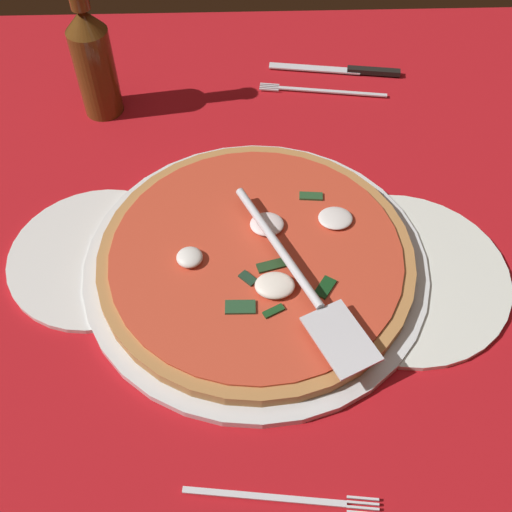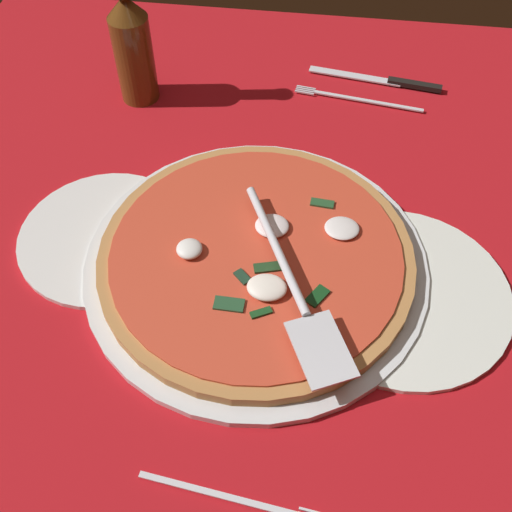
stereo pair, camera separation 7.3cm
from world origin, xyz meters
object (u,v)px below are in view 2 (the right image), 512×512
object	(u,v)px
pizza	(256,257)
beer_bottle	(132,45)
pizza_server	(293,285)
dinner_plate_right	(106,237)
dinner_plate_left	(401,294)
place_setting_near	(372,92)

from	to	relation	value
pizza	beer_bottle	distance (cm)	38.19
pizza_server	beer_bottle	size ratio (longest dim) A/B	1.13
dinner_plate_right	pizza	size ratio (longest dim) A/B	0.58
pizza	beer_bottle	size ratio (longest dim) A/B	1.62
dinner_plate_left	dinner_plate_right	bearing A→B (deg)	-6.12
pizza	dinner_plate_left	bearing A→B (deg)	173.72
pizza_server	dinner_plate_right	bearing A→B (deg)	-132.86
dinner_plate_left	dinner_plate_right	size ratio (longest dim) A/B	1.17
dinner_plate_left	place_setting_near	xyz separation A→B (cm)	(3.92, -38.11, -0.14)
dinner_plate_left	place_setting_near	world-z (taller)	place_setting_near
pizza_server	beer_bottle	distance (cm)	44.92
dinner_plate_right	beer_bottle	bearing A→B (deg)	-84.73
dinner_plate_left	dinner_plate_right	xyz separation A→B (cm)	(36.68, -3.93, 0.00)
dinner_plate_right	beer_bottle	size ratio (longest dim) A/B	0.94
dinner_plate_right	place_setting_near	world-z (taller)	place_setting_near
dinner_plate_right	place_setting_near	bearing A→B (deg)	-133.79
dinner_plate_right	beer_bottle	distance (cm)	29.88
pizza	place_setting_near	size ratio (longest dim) A/B	1.66
dinner_plate_left	pizza	bearing A→B (deg)	-6.28
dinner_plate_right	pizza	bearing A→B (deg)	174.02
pizza	pizza_server	xyz separation A→B (cm)	(-4.73, 5.41, 2.58)
dinner_plate_right	pizza_server	distance (cm)	25.53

